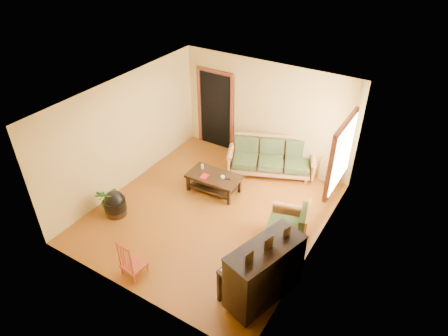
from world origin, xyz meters
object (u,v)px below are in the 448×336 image
Objects in this scene: sofa at (271,158)px; coffee_table at (214,183)px; piano at (264,274)px; red_chair at (133,257)px; potted_plant at (111,200)px; armchair at (286,225)px; ceramic_crock at (330,181)px; footstool at (115,206)px.

sofa reaches higher than coffee_table.
piano is (2.31, -2.09, 0.38)m from coffee_table.
red_chair is at bearing -122.28° from sofa.
sofa is 3.75m from piano.
red_chair is 1.89m from potted_plant.
armchair is 3.71m from potted_plant.
sofa reaches higher than ceramic_crock.
footstool is (-1.34, -1.78, 0.00)m from coffee_table.
piano is (0.23, -1.41, 0.14)m from armchair.
footstool is 2.09× the size of ceramic_crock.
sofa is 2.40m from armchair.
coffee_table is 1.31× the size of armchair.
red_chair is 3.64× the size of ceramic_crock.
armchair reaches higher than sofa.
armchair is 0.68× the size of piano.
piano is 3.80m from potted_plant.
sofa is 1.54× the size of piano.
piano is at bearing -4.88° from footstool.
armchair is 1.43× the size of potted_plant.
piano is (1.52, -3.43, 0.15)m from sofa.
red_chair is (0.10, -2.80, 0.18)m from coffee_table.
red_chair reaches higher than footstool.
armchair is at bearing 16.90° from potted_plant.
red_chair is at bearing -145.27° from piano.
piano is at bearing -88.31° from ceramic_crock.
ceramic_crock is 0.35× the size of potted_plant.
piano reaches higher than ceramic_crock.
footstool is at bearing -147.23° from sofa.
armchair is at bearing -18.16° from coffee_table.
coffee_table is at bearing 52.97° from footstool.
piano reaches higher than red_chair.
armchair reaches higher than ceramic_crock.
sofa is 3.84m from potted_plant.
coffee_table is 1.49× the size of red_chair.
coffee_table is at bearing -143.43° from sofa.
red_chair is at bearing -33.59° from potted_plant.
footstool is at bearing -8.56° from potted_plant.
sofa is 3.25× the size of potted_plant.
potted_plant reaches higher than ceramic_crock.
footstool is at bearing -168.01° from piano.
sofa is 2.27× the size of armchair.
piano is 2.11× the size of potted_plant.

